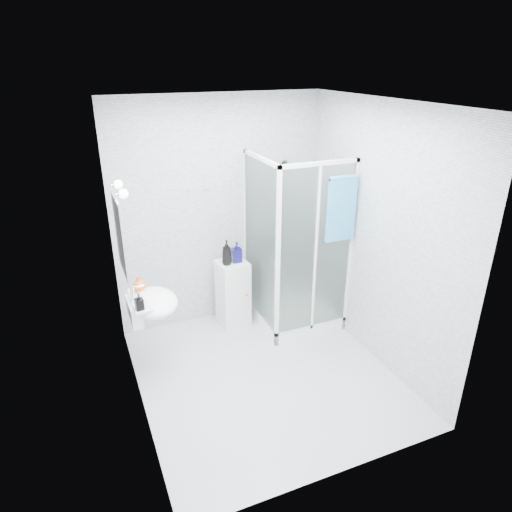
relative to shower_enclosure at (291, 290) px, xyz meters
name	(u,v)px	position (x,y,z in m)	size (l,w,h in m)	color
room	(266,256)	(-0.67, -0.77, 0.85)	(2.40, 2.60, 2.60)	silver
shower_enclosure	(291,290)	(0.00, 0.00, 0.00)	(0.90, 0.95, 2.00)	white
wall_basin	(151,303)	(-1.66, -0.32, 0.35)	(0.46, 0.56, 0.35)	white
mirror	(120,237)	(-1.85, -0.32, 1.05)	(0.02, 0.60, 0.70)	white
vanity_lights	(120,189)	(-1.80, -0.32, 1.47)	(0.10, 0.40, 0.08)	silver
wall_hooks	(198,189)	(-0.92, 0.49, 1.17)	(0.23, 0.06, 0.03)	silver
storage_cabinet	(233,293)	(-0.62, 0.28, -0.05)	(0.35, 0.36, 0.79)	white
hand_towel	(341,207)	(0.33, -0.40, 1.08)	(0.32, 0.05, 0.69)	#338CC3
shampoo_bottle_a	(227,253)	(-0.69, 0.25, 0.49)	(0.11, 0.11, 0.28)	black
shampoo_bottle_b	(237,252)	(-0.56, 0.28, 0.46)	(0.11, 0.11, 0.23)	#0D0B47
soap_dispenser_orange	(139,284)	(-1.72, -0.15, 0.49)	(0.12, 0.12, 0.16)	#DD5C1A
soap_dispenser_black	(139,302)	(-1.78, -0.51, 0.49)	(0.07, 0.07, 0.16)	black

